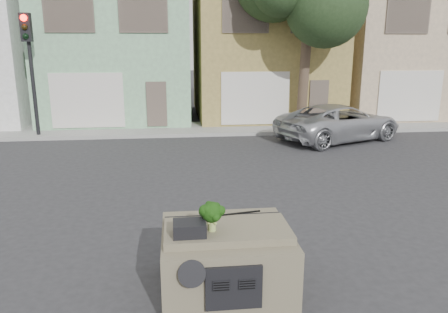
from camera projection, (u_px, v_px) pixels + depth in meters
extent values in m
plane|color=#303033|center=(211.00, 217.00, 9.97)|extent=(120.00, 120.00, 0.00)
cube|color=gray|center=(191.00, 129.00, 20.06)|extent=(40.00, 3.00, 0.15)
cube|color=#85B88C|center=(119.00, 46.00, 22.61)|extent=(7.20, 8.20, 7.55)
cube|color=olive|center=(262.00, 46.00, 23.43)|extent=(7.20, 8.20, 7.55)
cube|color=tan|center=(394.00, 46.00, 24.26)|extent=(7.20, 8.20, 7.55)
imported|color=#B9BABF|center=(338.00, 140.00, 18.07)|extent=(5.92, 4.39, 1.50)
cube|color=black|center=(32.00, 77.00, 17.77)|extent=(0.40, 0.40, 5.10)
cube|color=#22371B|center=(306.00, 35.00, 18.90)|extent=(4.40, 4.00, 8.50)
cube|color=#6B634D|center=(226.00, 256.00, 6.95)|extent=(2.00, 1.80, 1.12)
cube|color=black|center=(190.00, 228.00, 6.38)|extent=(0.48, 0.38, 0.20)
cube|color=black|center=(240.00, 213.00, 7.20)|extent=(0.69, 0.15, 0.02)
cube|color=black|center=(212.00, 216.00, 6.49)|extent=(0.45, 0.45, 0.46)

